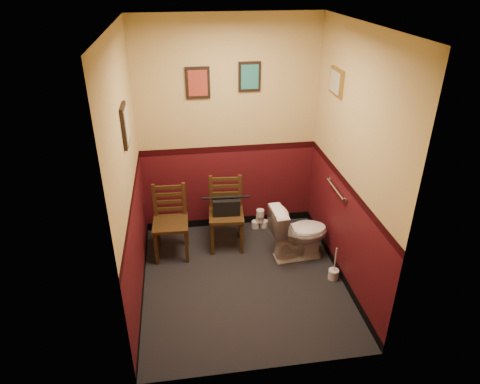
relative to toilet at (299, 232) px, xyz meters
name	(u,v)px	position (x,y,z in m)	size (l,w,h in m)	color
floor	(243,281)	(-0.72, -0.36, -0.34)	(2.20, 2.40, 0.00)	black
ceiling	(244,25)	(-0.72, -0.36, 2.36)	(2.20, 2.40, 0.00)	silver
wall_back	(229,131)	(-0.72, 0.84, 1.01)	(2.20, 2.70, 0.00)	#470E14
wall_front	(269,242)	(-0.72, -1.56, 1.01)	(2.20, 2.70, 0.00)	#470E14
wall_left	(129,180)	(-1.82, -0.36, 1.01)	(2.40, 2.70, 0.00)	#470E14
wall_right	(351,165)	(0.38, -0.36, 1.01)	(2.40, 2.70, 0.00)	#470E14
grab_bar	(336,189)	(0.35, -0.11, 0.61)	(0.05, 0.56, 0.06)	silver
framed_print_back_a	(198,83)	(-1.07, 0.82, 1.61)	(0.28, 0.04, 0.36)	black
framed_print_back_b	(250,77)	(-0.47, 0.82, 1.66)	(0.26, 0.04, 0.34)	black
framed_print_left	(125,126)	(-1.80, -0.26, 1.51)	(0.04, 0.30, 0.38)	black
framed_print_right	(336,82)	(0.36, 0.24, 1.71)	(0.04, 0.34, 0.28)	olive
toilet	(299,232)	(0.00, 0.00, 0.00)	(0.39, 0.70, 0.68)	white
toilet_brush	(333,274)	(0.29, -0.47, -0.27)	(0.12, 0.12, 0.42)	silver
chair_left	(171,222)	(-1.49, 0.30, 0.10)	(0.42, 0.42, 0.88)	#473015
chair_right	(226,213)	(-0.82, 0.39, 0.11)	(0.45, 0.45, 0.89)	#473015
handbag	(226,206)	(-0.82, 0.35, 0.23)	(0.33, 0.18, 0.24)	black
tp_stack	(260,220)	(-0.33, 0.69, -0.22)	(0.22, 0.13, 0.28)	silver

